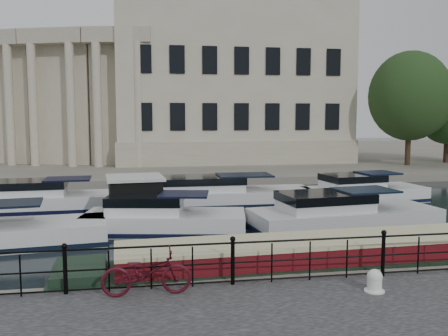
{
  "coord_description": "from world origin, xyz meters",
  "views": [
    {
      "loc": [
        -2.22,
        -14.07,
        4.77
      ],
      "look_at": [
        0.5,
        2.0,
        3.0
      ],
      "focal_mm": 40.0,
      "sensor_mm": 36.0,
      "label": 1
    }
  ],
  "objects_px": {
    "mooring_bollard": "(375,281)",
    "narrowboat": "(345,264)",
    "bicycle": "(146,272)",
    "harbour_hut": "(135,203)"
  },
  "relations": [
    {
      "from": "bicycle",
      "to": "harbour_hut",
      "type": "distance_m",
      "value": 10.15
    },
    {
      "from": "bicycle",
      "to": "harbour_hut",
      "type": "xyz_separation_m",
      "value": [
        -0.34,
        10.15,
        -0.15
      ]
    },
    {
      "from": "bicycle",
      "to": "mooring_bollard",
      "type": "relative_size",
      "value": 3.85
    },
    {
      "from": "mooring_bollard",
      "to": "bicycle",
      "type": "bearing_deg",
      "value": 172.92
    },
    {
      "from": "bicycle",
      "to": "narrowboat",
      "type": "relative_size",
      "value": 0.13
    },
    {
      "from": "bicycle",
      "to": "mooring_bollard",
      "type": "bearing_deg",
      "value": -97.56
    },
    {
      "from": "bicycle",
      "to": "mooring_bollard",
      "type": "height_order",
      "value": "bicycle"
    },
    {
      "from": "narrowboat",
      "to": "mooring_bollard",
      "type": "bearing_deg",
      "value": -101.58
    },
    {
      "from": "mooring_bollard",
      "to": "narrowboat",
      "type": "height_order",
      "value": "narrowboat"
    },
    {
      "from": "harbour_hut",
      "to": "bicycle",
      "type": "bearing_deg",
      "value": -93.25
    }
  ]
}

